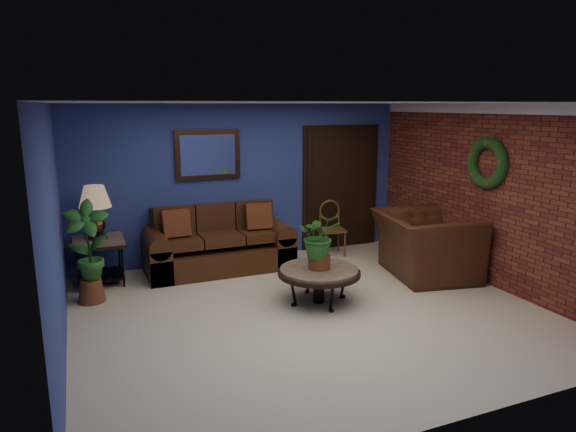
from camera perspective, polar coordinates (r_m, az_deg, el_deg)
name	(u,v)px	position (r m, az deg, el deg)	size (l,w,h in m)	color
floor	(309,311)	(6.42, 2.35, -10.48)	(5.50, 5.50, 0.00)	beige
wall_back	(245,182)	(8.34, -4.85, 3.74)	(5.50, 0.04, 2.50)	navy
wall_left	(55,233)	(5.50, -24.48, -1.78)	(0.04, 5.00, 2.50)	navy
wall_right_brick	(490,196)	(7.61, 21.57, 2.10)	(0.04, 5.00, 2.50)	brown
ceiling	(311,103)	(5.92, 2.56, 12.45)	(5.50, 5.00, 0.02)	silver
crown_molding	(496,109)	(7.49, 22.12, 11.00)	(0.03, 5.00, 0.14)	white
wall_mirror	(208,155)	(8.09, -8.90, 6.73)	(1.02, 0.06, 0.77)	#3F2415
closet_door	(341,188)	(9.03, 5.87, 3.09)	(1.44, 0.06, 2.18)	black
wreath	(487,163)	(7.55, 21.24, 5.50)	(0.72, 0.72, 0.16)	black
sofa	(218,248)	(7.98, -7.80, -3.52)	(2.19, 0.95, 0.99)	#412012
coffee_table	(319,273)	(6.56, 3.47, -6.31)	(1.05, 1.05, 0.45)	#4B4641
end_table	(99,249)	(7.67, -20.28, -3.45)	(0.72, 0.72, 0.65)	#4B4641
table_lamp	(95,206)	(7.54, -20.62, 1.08)	(0.43, 0.43, 0.72)	#3F2415
side_chair	(331,224)	(8.66, 4.84, -0.89)	(0.45, 0.45, 0.91)	brown
armchair	(425,245)	(7.81, 15.01, -3.13)	(1.42, 1.24, 0.92)	#412012
coffee_plant	(319,238)	(6.43, 3.52, -2.45)	(0.65, 0.60, 0.73)	brown
floor_plant	(445,251)	(7.80, 17.09, -3.72)	(0.35, 0.29, 0.79)	brown
tall_plant	(88,249)	(6.94, -21.35, -3.45)	(0.61, 0.46, 1.32)	brown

